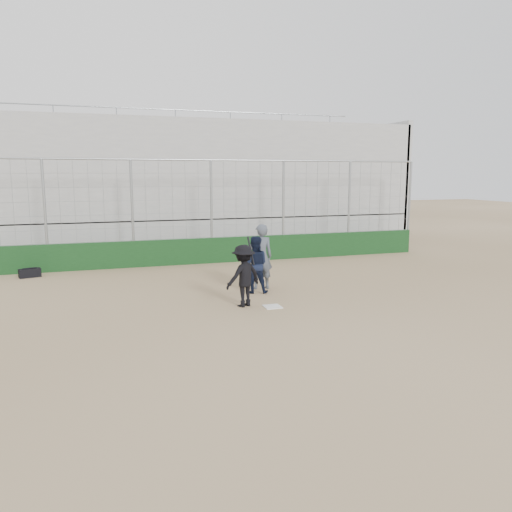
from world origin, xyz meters
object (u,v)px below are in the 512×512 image
object	(u,v)px
catcher_crouched	(255,274)
umpire	(261,260)
batter_at_plate	(243,276)
equipment_bag	(30,273)

from	to	relation	value
catcher_crouched	umpire	xyz separation A→B (m)	(0.36, 0.48, 0.33)
batter_at_plate	umpire	world-z (taller)	batter_at_plate
catcher_crouched	equipment_bag	bearing A→B (deg)	145.48
catcher_crouched	equipment_bag	size ratio (longest dim) A/B	1.54
batter_at_plate	equipment_bag	world-z (taller)	batter_at_plate
catcher_crouched	umpire	size ratio (longest dim) A/B	0.64
batter_at_plate	catcher_crouched	distance (m)	1.52
catcher_crouched	equipment_bag	world-z (taller)	catcher_crouched
umpire	catcher_crouched	bearing A→B (deg)	56.31
catcher_crouched	equipment_bag	distance (m)	7.99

